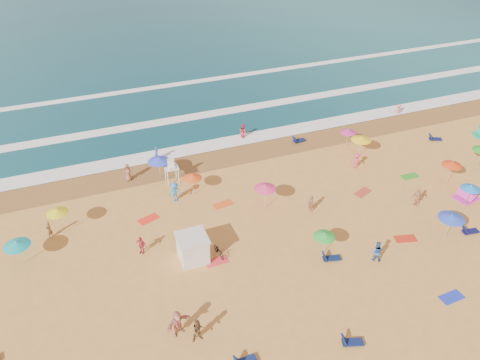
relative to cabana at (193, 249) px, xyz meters
name	(u,v)px	position (x,y,z in m)	size (l,w,h in m)	color
ground	(238,243)	(3.68, 0.42, -1.00)	(220.00, 220.00, 0.00)	gold
wet_sand	(192,163)	(3.68, 12.92, -0.99)	(220.00, 220.00, 0.00)	olive
surf_foam	(170,123)	(3.68, 21.74, -0.90)	(200.00, 18.70, 0.05)	white
cabana	(193,249)	(0.00, 0.00, 0.00)	(2.00, 2.00, 2.00)	silver
cabana_roof	(192,238)	(0.00, 0.00, 1.06)	(2.20, 2.20, 0.12)	silver
bicycle	(219,251)	(1.90, -0.30, -0.58)	(0.55, 1.59, 0.84)	black
lifeguard_stand	(172,172)	(1.08, 10.52, 0.05)	(1.20, 1.20, 2.10)	white
beach_umbrellas	(246,217)	(4.54, 0.77, 1.06)	(60.02, 28.75, 0.79)	blue
loungers	(345,236)	(11.79, -2.05, -0.83)	(44.28, 24.41, 0.34)	#102251
towels	(238,266)	(2.80, -1.91, -0.98)	(48.01, 18.16, 0.03)	#E84F1D
popup_tents	(477,159)	(29.49, 2.82, -0.40)	(12.36, 10.38, 1.20)	#E031B6
beachgoers	(224,209)	(3.80, 3.91, -0.19)	(48.97, 24.79, 2.14)	#2A7EC6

